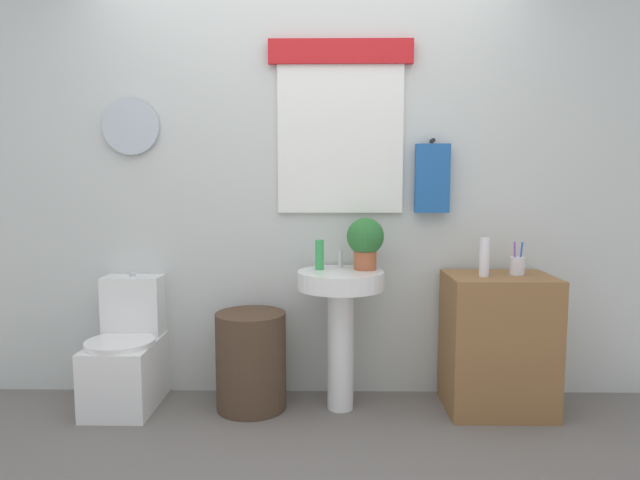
{
  "coord_description": "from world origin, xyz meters",
  "views": [
    {
      "loc": [
        0.12,
        -2.15,
        1.28
      ],
      "look_at": [
        0.08,
        0.8,
        0.97
      ],
      "focal_mm": 30.46,
      "sensor_mm": 36.0,
      "label": 1
    }
  ],
  "objects_px": {
    "toilet": "(127,357)",
    "wooden_cabinet": "(498,343)",
    "lotion_bottle": "(484,257)",
    "toothbrush_cup": "(517,265)",
    "laundry_hamper": "(251,361)",
    "potted_plant": "(365,240)",
    "pedestal_sink": "(341,308)",
    "soap_bottle": "(319,255)"
  },
  "relations": [
    {
      "from": "toilet",
      "to": "wooden_cabinet",
      "type": "bearing_deg",
      "value": -0.98
    },
    {
      "from": "lotion_bottle",
      "to": "toothbrush_cup",
      "type": "xyz_separation_m",
      "value": [
        0.2,
        0.06,
        -0.05
      ]
    },
    {
      "from": "laundry_hamper",
      "to": "potted_plant",
      "type": "relative_size",
      "value": 1.88
    },
    {
      "from": "lotion_bottle",
      "to": "potted_plant",
      "type": "bearing_deg",
      "value": 171.2
    },
    {
      "from": "pedestal_sink",
      "to": "toothbrush_cup",
      "type": "height_order",
      "value": "toothbrush_cup"
    },
    {
      "from": "pedestal_sink",
      "to": "laundry_hamper",
      "type": "bearing_deg",
      "value": 180.0
    },
    {
      "from": "toothbrush_cup",
      "to": "lotion_bottle",
      "type": "bearing_deg",
      "value": -163.49
    },
    {
      "from": "soap_bottle",
      "to": "pedestal_sink",
      "type": "bearing_deg",
      "value": -22.62
    },
    {
      "from": "toilet",
      "to": "lotion_bottle",
      "type": "distance_m",
      "value": 2.11
    },
    {
      "from": "soap_bottle",
      "to": "lotion_bottle",
      "type": "distance_m",
      "value": 0.91
    },
    {
      "from": "pedestal_sink",
      "to": "soap_bottle",
      "type": "xyz_separation_m",
      "value": [
        -0.12,
        0.05,
        0.29
      ]
    },
    {
      "from": "toothbrush_cup",
      "to": "wooden_cabinet",
      "type": "bearing_deg",
      "value": -168.86
    },
    {
      "from": "soap_bottle",
      "to": "toilet",
      "type": "bearing_deg",
      "value": -179.29
    },
    {
      "from": "pedestal_sink",
      "to": "potted_plant",
      "type": "relative_size",
      "value": 2.69
    },
    {
      "from": "wooden_cabinet",
      "to": "toilet",
      "type": "bearing_deg",
      "value": 179.02
    },
    {
      "from": "pedestal_sink",
      "to": "toothbrush_cup",
      "type": "xyz_separation_m",
      "value": [
        0.99,
        0.02,
        0.24
      ]
    },
    {
      "from": "laundry_hamper",
      "to": "toothbrush_cup",
      "type": "height_order",
      "value": "toothbrush_cup"
    },
    {
      "from": "pedestal_sink",
      "to": "lotion_bottle",
      "type": "height_order",
      "value": "lotion_bottle"
    },
    {
      "from": "potted_plant",
      "to": "wooden_cabinet",
      "type": "bearing_deg",
      "value": -4.59
    },
    {
      "from": "soap_bottle",
      "to": "potted_plant",
      "type": "distance_m",
      "value": 0.27
    },
    {
      "from": "wooden_cabinet",
      "to": "toothbrush_cup",
      "type": "height_order",
      "value": "toothbrush_cup"
    },
    {
      "from": "pedestal_sink",
      "to": "lotion_bottle",
      "type": "xyz_separation_m",
      "value": [
        0.79,
        -0.04,
        0.29
      ]
    },
    {
      "from": "wooden_cabinet",
      "to": "lotion_bottle",
      "type": "distance_m",
      "value": 0.51
    },
    {
      "from": "laundry_hamper",
      "to": "toothbrush_cup",
      "type": "distance_m",
      "value": 1.59
    },
    {
      "from": "lotion_bottle",
      "to": "toothbrush_cup",
      "type": "distance_m",
      "value": 0.22
    },
    {
      "from": "toilet",
      "to": "potted_plant",
      "type": "relative_size",
      "value": 2.55
    },
    {
      "from": "soap_bottle",
      "to": "toothbrush_cup",
      "type": "bearing_deg",
      "value": -1.56
    },
    {
      "from": "pedestal_sink",
      "to": "lotion_bottle",
      "type": "distance_m",
      "value": 0.84
    },
    {
      "from": "laundry_hamper",
      "to": "lotion_bottle",
      "type": "relative_size",
      "value": 2.6
    },
    {
      "from": "laundry_hamper",
      "to": "wooden_cabinet",
      "type": "distance_m",
      "value": 1.4
    },
    {
      "from": "pedestal_sink",
      "to": "lotion_bottle",
      "type": "bearing_deg",
      "value": -2.91
    },
    {
      "from": "wooden_cabinet",
      "to": "lotion_bottle",
      "type": "height_order",
      "value": "lotion_bottle"
    },
    {
      "from": "toilet",
      "to": "lotion_bottle",
      "type": "height_order",
      "value": "lotion_bottle"
    },
    {
      "from": "pedestal_sink",
      "to": "soap_bottle",
      "type": "bearing_deg",
      "value": 157.38
    },
    {
      "from": "potted_plant",
      "to": "toilet",
      "type": "bearing_deg",
      "value": -179.01
    },
    {
      "from": "wooden_cabinet",
      "to": "lotion_bottle",
      "type": "relative_size",
      "value": 3.63
    },
    {
      "from": "lotion_bottle",
      "to": "soap_bottle",
      "type": "bearing_deg",
      "value": 174.33
    },
    {
      "from": "wooden_cabinet",
      "to": "toothbrush_cup",
      "type": "distance_m",
      "value": 0.45
    },
    {
      "from": "potted_plant",
      "to": "pedestal_sink",
      "type": "bearing_deg",
      "value": -156.8
    },
    {
      "from": "soap_bottle",
      "to": "lotion_bottle",
      "type": "bearing_deg",
      "value": -5.67
    },
    {
      "from": "laundry_hamper",
      "to": "potted_plant",
      "type": "bearing_deg",
      "value": 5.28
    },
    {
      "from": "laundry_hamper",
      "to": "soap_bottle",
      "type": "bearing_deg",
      "value": 7.32
    }
  ]
}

